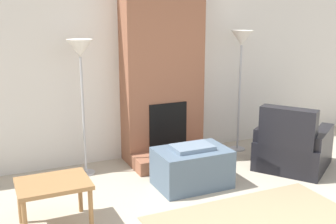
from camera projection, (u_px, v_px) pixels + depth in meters
name	position (u px, v px, depth m)	size (l,w,h in m)	color
wall_back	(156.00, 64.00, 5.86)	(8.14, 0.06, 2.60)	silver
fireplace	(163.00, 72.00, 5.67)	(1.10, 0.76, 2.60)	#935B42
ottoman	(192.00, 167.00, 4.96)	(0.85, 0.58, 0.50)	slate
armchair	(292.00, 149.00, 5.50)	(1.23, 1.21, 0.87)	black
side_table	(53.00, 188.00, 3.97)	(0.67, 0.52, 0.47)	#9E7042
floor_lamp_left	(80.00, 57.00, 5.02)	(0.32, 0.32, 1.70)	#ADADB2
floor_lamp_right	(241.00, 46.00, 5.93)	(0.32, 0.32, 1.75)	#ADADB2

